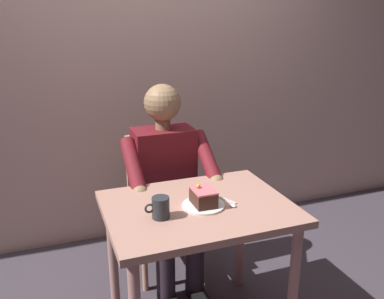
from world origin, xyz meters
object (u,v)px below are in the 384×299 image
Objects in this scene: seated_person at (168,184)px; coffee_cup at (160,207)px; dining_table at (198,225)px; cake_slice at (203,197)px; chair at (160,197)px; dessert_spoon at (231,203)px.

seated_person is 0.62m from coffee_cup.
cake_slice is at bearing 128.42° from dining_table.
chair is at bearing -90.00° from seated_person.
chair reaches higher than dessert_spoon.
coffee_cup is at bearing 17.30° from dining_table.
cake_slice reaches higher than coffee_cup.
seated_person reaches higher than coffee_cup.
dining_table is 0.69m from chair.
cake_slice is at bearing 91.46° from chair.
seated_person reaches higher than dessert_spoon.
cake_slice is at bearing -169.41° from coffee_cup.
dessert_spoon is at bearing 171.09° from cake_slice.
dining_table is 7.78× the size of coffee_cup.
seated_person is 8.79× the size of dessert_spoon.
chair reaches higher than coffee_cup.
chair is 6.54× the size of cake_slice.
seated_person is (-0.00, -0.51, 0.02)m from dining_table.
cake_slice is (-0.02, 0.70, 0.30)m from chair.
seated_person is at bearing -90.00° from dining_table.
seated_person is 10.78× the size of coffee_cup.
chair is 0.23m from seated_person.
seated_person is at bearing -74.54° from dessert_spoon.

